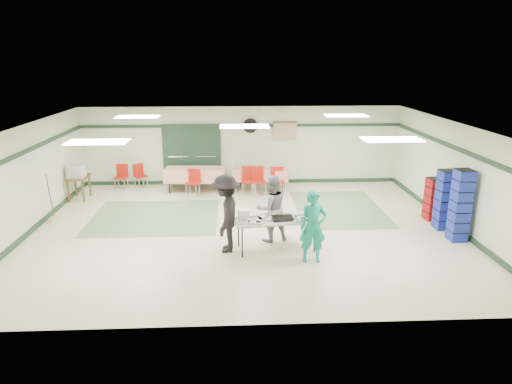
{
  "coord_description": "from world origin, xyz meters",
  "views": [
    {
      "loc": [
        -0.25,
        -11.19,
        4.32
      ],
      "look_at": [
        0.27,
        -0.3,
        1.08
      ],
      "focal_mm": 32.0,
      "sensor_mm": 36.0,
      "label": 1
    }
  ],
  "objects_px": {
    "chair_b": "(248,178)",
    "office_printer": "(76,171)",
    "chair_loose_b": "(122,174)",
    "volunteer_teal": "(313,227)",
    "dining_table_a": "(261,173)",
    "serving_table": "(276,220)",
    "broom": "(50,197)",
    "dining_table_b": "(195,174)",
    "chair_c": "(277,178)",
    "chair_d": "(193,180)",
    "crate_stack_red": "(433,199)",
    "volunteer_dark": "(226,213)",
    "chair_a": "(258,178)",
    "crate_stack_blue_b": "(460,206)",
    "chair_loose_a": "(140,173)",
    "printer_table": "(78,179)",
    "crate_stack_blue_a": "(445,200)",
    "volunteer_grey": "(271,209)"
  },
  "relations": [
    {
      "from": "chair_b",
      "to": "office_printer",
      "type": "distance_m",
      "value": 5.36
    },
    {
      "from": "chair_b",
      "to": "chair_loose_b",
      "type": "xyz_separation_m",
      "value": [
        -4.25,
        0.84,
        -0.05
      ]
    },
    {
      "from": "volunteer_teal",
      "to": "dining_table_a",
      "type": "relative_size",
      "value": 0.83
    },
    {
      "from": "serving_table",
      "to": "broom",
      "type": "relative_size",
      "value": 1.51
    },
    {
      "from": "chair_b",
      "to": "dining_table_b",
      "type": "bearing_deg",
      "value": 164.71
    },
    {
      "from": "chair_c",
      "to": "chair_d",
      "type": "relative_size",
      "value": 1.04
    },
    {
      "from": "dining_table_b",
      "to": "chair_c",
      "type": "bearing_deg",
      "value": -9.0
    },
    {
      "from": "crate_stack_red",
      "to": "broom",
      "type": "bearing_deg",
      "value": 178.16
    },
    {
      "from": "volunteer_dark",
      "to": "chair_loose_b",
      "type": "xyz_separation_m",
      "value": [
        -3.6,
        5.27,
        -0.38
      ]
    },
    {
      "from": "chair_c",
      "to": "broom",
      "type": "bearing_deg",
      "value": -161.89
    },
    {
      "from": "chair_a",
      "to": "crate_stack_blue_b",
      "type": "bearing_deg",
      "value": -54.91
    },
    {
      "from": "dining_table_b",
      "to": "office_printer",
      "type": "distance_m",
      "value": 3.71
    },
    {
      "from": "serving_table",
      "to": "chair_loose_a",
      "type": "height_order",
      "value": "chair_loose_a"
    },
    {
      "from": "chair_d",
      "to": "chair_loose_b",
      "type": "distance_m",
      "value": 2.62
    },
    {
      "from": "printer_table",
      "to": "serving_table",
      "type": "bearing_deg",
      "value": -36.61
    },
    {
      "from": "volunteer_teal",
      "to": "crate_stack_blue_a",
      "type": "relative_size",
      "value": 1.02
    },
    {
      "from": "volunteer_dark",
      "to": "crate_stack_blue_b",
      "type": "xyz_separation_m",
      "value": [
        5.62,
        0.34,
        -0.01
      ]
    },
    {
      "from": "broom",
      "to": "chair_d",
      "type": "bearing_deg",
      "value": 36.14
    },
    {
      "from": "chair_b",
      "to": "chair_c",
      "type": "height_order",
      "value": "chair_b"
    },
    {
      "from": "volunteer_dark",
      "to": "crate_stack_blue_a",
      "type": "relative_size",
      "value": 1.15
    },
    {
      "from": "volunteer_dark",
      "to": "chair_b",
      "type": "height_order",
      "value": "volunteer_dark"
    },
    {
      "from": "volunteer_grey",
      "to": "chair_b",
      "type": "height_order",
      "value": "volunteer_grey"
    },
    {
      "from": "dining_table_b",
      "to": "chair_a",
      "type": "bearing_deg",
      "value": -12.44
    },
    {
      "from": "dining_table_a",
      "to": "crate_stack_blue_a",
      "type": "bearing_deg",
      "value": -30.6
    },
    {
      "from": "dining_table_b",
      "to": "crate_stack_red",
      "type": "height_order",
      "value": "crate_stack_red"
    },
    {
      "from": "volunteer_teal",
      "to": "volunteer_dark",
      "type": "height_order",
      "value": "volunteer_dark"
    },
    {
      "from": "volunteer_teal",
      "to": "chair_a",
      "type": "xyz_separation_m",
      "value": [
        -0.92,
        5.1,
        -0.24
      ]
    },
    {
      "from": "crate_stack_red",
      "to": "office_printer",
      "type": "bearing_deg",
      "value": 167.57
    },
    {
      "from": "printer_table",
      "to": "chair_loose_a",
      "type": "bearing_deg",
      "value": 36.03
    },
    {
      "from": "chair_a",
      "to": "chair_d",
      "type": "distance_m",
      "value": 2.08
    },
    {
      "from": "chair_loose_a",
      "to": "office_printer",
      "type": "bearing_deg",
      "value": -178.32
    },
    {
      "from": "crate_stack_blue_b",
      "to": "dining_table_b",
      "type": "bearing_deg",
      "value": 145.31
    },
    {
      "from": "volunteer_grey",
      "to": "dining_table_b",
      "type": "xyz_separation_m",
      "value": [
        -2.18,
        4.44,
        -0.25
      ]
    },
    {
      "from": "chair_d",
      "to": "crate_stack_red",
      "type": "relative_size",
      "value": 0.74
    },
    {
      "from": "dining_table_a",
      "to": "chair_loose_b",
      "type": "bearing_deg",
      "value": -173.64
    },
    {
      "from": "volunteer_dark",
      "to": "chair_c",
      "type": "xyz_separation_m",
      "value": [
        1.59,
        4.43,
        -0.35
      ]
    },
    {
      "from": "chair_a",
      "to": "office_printer",
      "type": "bearing_deg",
      "value": 169.58
    },
    {
      "from": "chair_loose_a",
      "to": "chair_a",
      "type": "bearing_deg",
      "value": -51.84
    },
    {
      "from": "chair_a",
      "to": "office_printer",
      "type": "xyz_separation_m",
      "value": [
        -5.65,
        -0.32,
        0.36
      ]
    },
    {
      "from": "chair_loose_b",
      "to": "printer_table",
      "type": "xyz_separation_m",
      "value": [
        -1.09,
        -1.05,
        0.11
      ]
    },
    {
      "from": "volunteer_grey",
      "to": "crate_stack_blue_b",
      "type": "relative_size",
      "value": 0.92
    },
    {
      "from": "chair_loose_b",
      "to": "broom",
      "type": "bearing_deg",
      "value": -103.97
    },
    {
      "from": "serving_table",
      "to": "crate_stack_red",
      "type": "height_order",
      "value": "crate_stack_red"
    },
    {
      "from": "chair_d",
      "to": "crate_stack_blue_a",
      "type": "distance_m",
      "value": 7.49
    },
    {
      "from": "crate_stack_blue_b",
      "to": "crate_stack_blue_a",
      "type": "bearing_deg",
      "value": 90.0
    },
    {
      "from": "chair_a",
      "to": "crate_stack_red",
      "type": "height_order",
      "value": "crate_stack_red"
    },
    {
      "from": "chair_loose_a",
      "to": "dining_table_b",
      "type": "bearing_deg",
      "value": -50.92
    },
    {
      "from": "crate_stack_blue_a",
      "to": "office_printer",
      "type": "bearing_deg",
      "value": 163.93
    },
    {
      "from": "volunteer_teal",
      "to": "volunteer_grey",
      "type": "xyz_separation_m",
      "value": [
        -0.8,
        1.23,
        0.02
      ]
    },
    {
      "from": "volunteer_dark",
      "to": "chair_a",
      "type": "distance_m",
      "value": 4.54
    }
  ]
}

